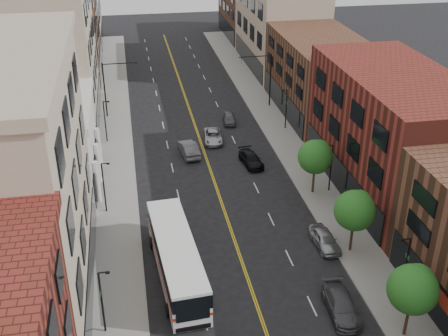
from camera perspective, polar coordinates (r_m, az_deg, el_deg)
sidewalk_left at (r=63.91m, az=-10.90°, el=0.87°), size 4.00×110.00×0.15m
sidewalk_right at (r=66.41m, az=6.57°, el=2.26°), size 4.00×110.00×0.15m
bldg_l_tanoffice at (r=41.20m, az=-21.43°, el=-2.35°), size 10.00×22.00×18.00m
bldg_l_white at (r=59.26m, az=-17.96°, el=1.99°), size 10.00×14.00×8.00m
bldg_l_far_a at (r=73.47m, az=-17.18°, el=11.16°), size 10.00×20.00×18.00m
bldg_l_far_b at (r=93.13m, az=-15.95°, el=13.65°), size 10.00×20.00×15.00m
bldg_r_mid at (r=57.22m, az=16.74°, el=3.46°), size 10.00×22.00×12.00m
bldg_r_far_a at (r=75.55m, az=9.80°, el=9.23°), size 10.00×20.00×10.00m
bldg_r_far_b at (r=94.28m, az=5.62°, el=14.39°), size 10.00×22.00×14.00m
bldg_r_far_c at (r=113.53m, az=2.82°, el=15.95°), size 10.00×18.00×11.00m
tree_r_1 at (r=39.82m, az=18.71°, el=-11.43°), size 3.40×3.40×5.59m
tree_r_2 at (r=47.05m, az=13.22°, el=-4.08°), size 3.40×3.40×5.59m
tree_r_3 at (r=55.16m, az=9.33°, el=1.25°), size 3.40×3.40×5.59m
lamp_l_1 at (r=39.58m, az=-12.27°, el=-12.86°), size 0.81×0.55×5.05m
lamp_l_2 at (r=52.86m, az=-12.08°, el=-1.67°), size 0.81×0.55×5.05m
lamp_l_3 at (r=67.33m, az=-11.97°, el=4.89°), size 0.81×0.55×5.05m
lamp_r_1 at (r=43.85m, az=17.97°, el=-9.19°), size 0.81×0.55×5.05m
lamp_r_2 at (r=56.13m, az=10.78°, el=0.28°), size 0.81×0.55×5.05m
lamp_r_3 at (r=69.93m, az=6.31°, el=6.19°), size 0.81×0.55×5.05m
signal_mast_left at (r=74.23m, az=-11.52°, el=8.45°), size 4.49×0.18×7.20m
signal_mast_right at (r=76.45m, az=4.21°, el=9.49°), size 4.49×0.18×7.20m
city_bus at (r=44.33m, az=-4.86°, el=-8.94°), size 3.81×13.13×3.33m
car_parked_mid at (r=42.53m, az=11.82°, el=-13.47°), size 2.27×5.02×1.43m
car_parked_far at (r=48.96m, az=10.19°, el=-7.14°), size 1.98×4.32×1.44m
car_lane_behind at (r=63.70m, az=-3.58°, el=1.96°), size 2.15×4.88×1.56m
car_lane_a at (r=61.57m, az=2.77°, el=0.89°), size 2.38×4.66×1.29m
car_lane_b at (r=67.06m, az=-1.12°, el=3.25°), size 2.64×4.86×1.29m
car_lane_c at (r=72.21m, az=0.53°, el=5.07°), size 1.91×3.87×1.27m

